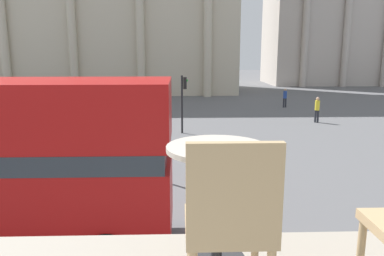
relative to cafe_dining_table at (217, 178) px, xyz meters
name	(u,v)px	position (x,y,z in m)	size (l,w,h in m)	color
cafe_dining_table	(217,178)	(0.00, 0.00, 0.00)	(0.60, 0.60, 0.73)	#2D2D30
cafe_chair_0	(230,221)	(0.00, -0.53, -0.02)	(0.40, 0.40, 0.91)	tan
traffic_light_near	(140,120)	(-1.79, 12.27, -1.87)	(0.42, 0.24, 3.42)	black
traffic_light_mid	(183,96)	(-0.02, 20.13, -1.83)	(0.42, 0.24, 3.48)	black
pedestrian_red	(90,150)	(-3.84, 12.51, -3.14)	(0.32, 0.32, 1.70)	#282B33
pedestrian_yellow	(317,108)	(9.31, 23.31, -3.09)	(0.32, 0.32, 1.77)	#282B33
pedestrian_blue	(285,97)	(9.06, 30.49, -3.15)	(0.32, 0.32, 1.68)	#282B33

